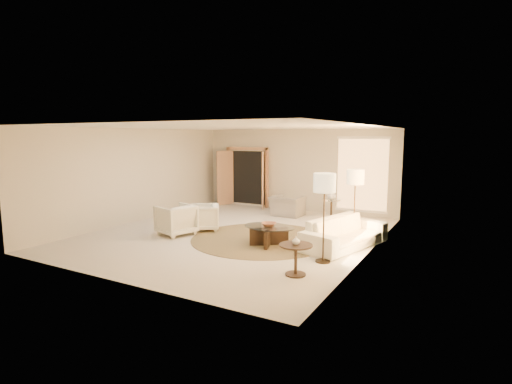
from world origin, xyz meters
The scene contains 18 objects.
room centered at (0.00, 0.00, 1.40)m, with size 7.04×8.04×2.83m.
windows_right centered at (3.45, 0.10, 1.35)m, with size 0.10×6.40×2.40m, color #FFB866, non-canonical shape.
window_back_corner centered at (2.30, 3.95, 1.35)m, with size 1.70×0.10×2.40m, color #FFB866, non-canonical shape.
curtains_right centered at (3.40, 1.00, 1.30)m, with size 0.06×5.20×2.60m, color tan, non-canonical shape.
french_doors centered at (-1.90, 3.82, 1.07)m, with size 1.95×0.66×2.16m.
area_rug centered at (0.87, -0.13, 0.01)m, with size 3.56×3.56×0.01m, color #3B2E19.
sofa centered at (2.90, 0.16, 0.35)m, with size 2.37×0.93×0.69m, color #EDE9CF.
armchair_left centered at (-0.98, -0.04, 0.39)m, with size 0.76×0.71×0.78m, color #EDE9CF.
armchair_right centered at (-1.32, -0.82, 0.44)m, with size 0.85×0.80×0.88m, color #EDE9CF.
accent_chair centered at (0.19, 2.87, 0.43)m, with size 0.99×0.64×0.87m, color gray.
coffee_table centered at (1.28, -0.55, 0.29)m, with size 1.56×1.56×0.46m.
end_table centered at (2.65, -2.15, 0.40)m, with size 0.62×0.62×0.59m.
side_table centered at (1.67, 2.86, 0.40)m, with size 0.57×0.57×0.66m.
floor_lamp_near centered at (2.90, 0.91, 1.50)m, with size 0.43×0.43×1.76m.
floor_lamp_far centered at (2.83, -1.15, 1.56)m, with size 0.44×0.44×1.83m.
bowl centered at (1.28, -0.55, 0.50)m, with size 0.35×0.35×0.09m, color brown.
end_vase centered at (2.65, -2.15, 0.66)m, with size 0.15×0.15×0.16m, color silver.
side_vase centered at (1.67, 2.86, 0.79)m, with size 0.26×0.26×0.27m, color silver.
Camera 1 is at (5.47, -8.76, 2.57)m, focal length 28.00 mm.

